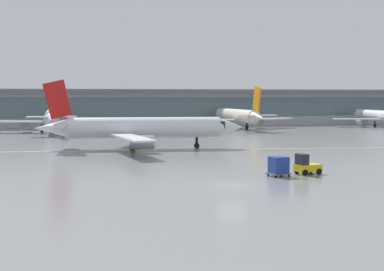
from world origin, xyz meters
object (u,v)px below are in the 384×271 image
gate_airplane_1 (52,117)px  baggage_tug (306,165)px  cargo_dolly_lead (279,166)px  gate_airplane_2 (237,116)px  gate_airplane_3 (379,116)px  taxiing_regional_jet (142,128)px

gate_airplane_1 → baggage_tug: (28.26, -68.84, -2.33)m
cargo_dolly_lead → gate_airplane_2: bearing=64.3°
cargo_dolly_lead → gate_airplane_1: bearing=98.2°
gate_airplane_1 → gate_airplane_3: gate_airplane_1 is taller
gate_airplane_2 → gate_airplane_3: 38.23m
gate_airplane_2 → baggage_tug: gate_airplane_2 is taller
gate_airplane_3 → baggage_tug: bearing=144.3°
gate_airplane_1 → taxiing_regional_jet: 43.21m
baggage_tug → cargo_dolly_lead: (-3.24, -0.67, 0.16)m
taxiing_regional_jet → baggage_tug: bearing=-58.7°
gate_airplane_3 → cargo_dolly_lead: 90.82m
taxiing_regional_jet → gate_airplane_3: bearing=38.8°
gate_airplane_2 → cargo_dolly_lead: size_ratio=13.02×
gate_airplane_2 → cargo_dolly_lead: 73.50m
gate_airplane_1 → gate_airplane_3: bearing=-91.0°
gate_airplane_2 → gate_airplane_3: gate_airplane_2 is taller
baggage_tug → taxiing_regional_jet: bearing=103.6°
gate_airplane_1 → taxiing_regional_jet: size_ratio=1.04×
gate_airplane_3 → cargo_dolly_lead: bearing=143.0°
gate_airplane_2 → taxiing_regional_jet: (-28.00, -42.30, 0.02)m
gate_airplane_3 → gate_airplane_1: bearing=92.5°
gate_airplane_1 → gate_airplane_2: bearing=-90.0°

